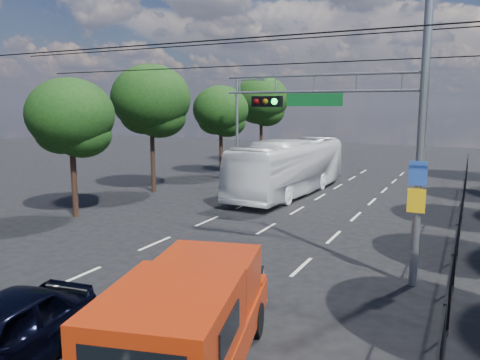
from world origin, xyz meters
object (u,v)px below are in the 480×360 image
Objects in this scene: red_pickup at (190,320)px; white_van at (262,184)px; white_bus at (289,167)px; signal_mast at (379,108)px.

red_pickup reaches higher than white_van.
signal_mast is at bearing -56.16° from white_bus.
signal_mast is at bearing 72.83° from red_pickup.
signal_mast is at bearing -49.71° from white_van.
signal_mast is 8.39m from red_pickup.
red_pickup is 1.67× the size of white_van.
white_bus is at bearing 29.62° from white_van.
white_bus is at bearing 120.95° from signal_mast.
signal_mast is 14.61m from white_bus.
signal_mast is 1.51× the size of red_pickup.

